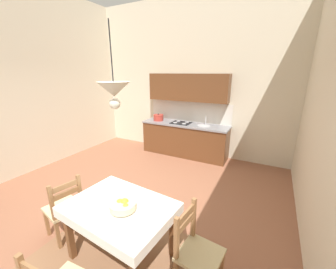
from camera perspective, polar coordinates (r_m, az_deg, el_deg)
name	(u,v)px	position (r m, az deg, el deg)	size (l,w,h in m)	color
ground_plane	(122,207)	(3.90, -12.74, -19.23)	(6.02, 6.46, 0.10)	#935B42
wall_back	(189,79)	(5.73, 5.92, 15.14)	(6.02, 0.12, 4.09)	beige
wall_left	(10,82)	(5.43, -37.92, 11.62)	(0.12, 6.46, 4.09)	beige
area_rug	(118,261)	(3.01, -13.84, -31.35)	(2.10, 1.60, 0.01)	#8B6143
kitchen_cabinetry	(185,125)	(5.57, 4.89, 2.75)	(2.38, 0.63, 2.20)	brown
dining_table	(120,215)	(2.64, -13.33, -21.23)	(1.30, 0.99, 0.75)	brown
dining_chair_tv_side	(65,209)	(3.28, -27.09, -18.07)	(0.50, 0.50, 0.93)	#D1BC89
dining_chair_window_side	(197,252)	(2.46, 8.03, -29.92)	(0.46, 0.46, 0.93)	#D1BC89
fruit_bowl	(123,205)	(2.45, -12.51, -18.85)	(0.30, 0.30, 0.12)	beige
pendant_lamp	(114,90)	(2.07, -14.99, 11.93)	(0.32, 0.32, 0.80)	black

